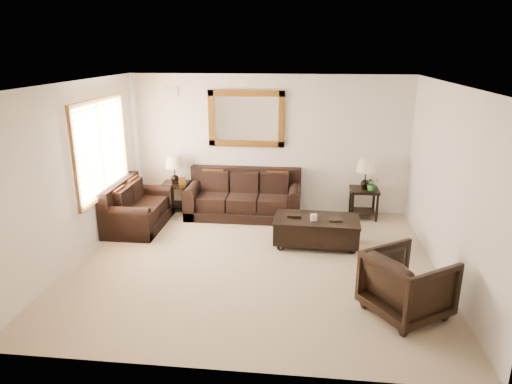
# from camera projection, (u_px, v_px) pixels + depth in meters

# --- Properties ---
(room) EXTENTS (5.51, 5.01, 2.71)m
(room) POSITION_uv_depth(u_px,v_px,m) (254.00, 178.00, 6.65)
(room) COLOR tan
(room) RESTS_ON ground
(window) EXTENTS (0.07, 1.96, 1.66)m
(window) POSITION_uv_depth(u_px,v_px,m) (102.00, 148.00, 7.73)
(window) COLOR white
(window) RESTS_ON room
(mirror) EXTENTS (1.50, 0.06, 1.10)m
(mirror) POSITION_uv_depth(u_px,v_px,m) (246.00, 119.00, 8.88)
(mirror) COLOR #532C10
(mirror) RESTS_ON room
(air_vent) EXTENTS (0.25, 0.02, 0.18)m
(air_vent) POSITION_uv_depth(u_px,v_px,m) (172.00, 92.00, 8.90)
(air_vent) COLOR #999999
(air_vent) RESTS_ON room
(sofa) EXTENTS (2.20, 0.95, 0.90)m
(sofa) POSITION_uv_depth(u_px,v_px,m) (244.00, 199.00, 8.96)
(sofa) COLOR black
(sofa) RESTS_ON room
(loveseat) EXTENTS (0.90, 1.52, 0.85)m
(loveseat) POSITION_uv_depth(u_px,v_px,m) (136.00, 210.00, 8.40)
(loveseat) COLOR black
(loveseat) RESTS_ON room
(end_table_left) EXTENTS (0.52, 0.52, 1.15)m
(end_table_left) POSITION_uv_depth(u_px,v_px,m) (175.00, 175.00, 9.11)
(end_table_left) COLOR black
(end_table_left) RESTS_ON room
(end_table_right) EXTENTS (0.54, 0.54, 1.18)m
(end_table_right) POSITION_uv_depth(u_px,v_px,m) (365.00, 180.00, 8.70)
(end_table_right) COLOR black
(end_table_right) RESTS_ON room
(coffee_table) EXTENTS (1.43, 0.80, 0.59)m
(coffee_table) POSITION_uv_depth(u_px,v_px,m) (316.00, 228.00, 7.60)
(coffee_table) COLOR black
(coffee_table) RESTS_ON room
(armchair) EXTENTS (1.16, 1.17, 0.89)m
(armchair) POSITION_uv_depth(u_px,v_px,m) (408.00, 282.00, 5.56)
(armchair) COLOR black
(armchair) RESTS_ON floor
(potted_plant) EXTENTS (0.28, 0.31, 0.21)m
(potted_plant) POSITION_uv_depth(u_px,v_px,m) (372.00, 185.00, 8.62)
(potted_plant) COLOR #1E521C
(potted_plant) RESTS_ON end_table_right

